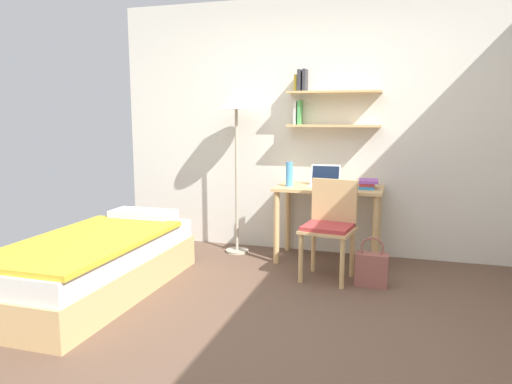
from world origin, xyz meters
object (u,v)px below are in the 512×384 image
at_px(desk_chair, 330,224).
at_px(standing_lamp, 236,108).
at_px(handbag, 372,269).
at_px(laptop, 325,180).
at_px(bed, 97,264).
at_px(desk, 329,201).
at_px(book_stack, 367,184).
at_px(water_bottle, 289,174).

relative_size(desk_chair, standing_lamp, 0.51).
bearing_deg(handbag, laptop, 127.33).
height_order(bed, handbag, bed).
bearing_deg(desk_chair, handbag, -16.20).
bearing_deg(desk, standing_lamp, 179.06).
distance_m(bed, book_stack, 2.52).
bearing_deg(laptop, bed, -137.27).
xyz_separation_m(standing_lamp, handbag, (1.42, -0.63, -1.35)).
bearing_deg(handbag, book_stack, 99.05).
bearing_deg(desk, laptop, 134.31).
xyz_separation_m(bed, handbag, (2.11, 0.81, -0.09)).
relative_size(desk, water_bottle, 4.26).
distance_m(desk, water_bottle, 0.47).
distance_m(bed, laptop, 2.24).
height_order(book_stack, handbag, book_stack).
bearing_deg(book_stack, desk_chair, -118.56).
xyz_separation_m(standing_lamp, book_stack, (1.32, -0.02, -0.71)).
bearing_deg(book_stack, handbag, -80.95).
relative_size(desk, desk_chair, 1.18).
bearing_deg(desk, desk_chair, -80.46).
bearing_deg(laptop, book_stack, -7.20).
distance_m(desk, desk_chair, 0.53).
height_order(standing_lamp, water_bottle, standing_lamp).
xyz_separation_m(laptop, book_stack, (0.41, -0.05, -0.01)).
xyz_separation_m(desk_chair, laptop, (-0.14, 0.56, 0.30)).
bearing_deg(water_bottle, standing_lamp, 170.61).
bearing_deg(laptop, desk_chair, -76.40).
relative_size(laptop, water_bottle, 1.24).
distance_m(desk, book_stack, 0.41).
distance_m(water_bottle, handbag, 1.22).
height_order(water_bottle, handbag, water_bottle).
bearing_deg(water_bottle, handbag, -32.71).
bearing_deg(bed, desk, 40.85).
height_order(bed, desk, desk).
bearing_deg(bed, laptop, 42.73).
height_order(desk, water_bottle, water_bottle).
xyz_separation_m(bed, laptop, (1.60, 1.48, 0.55)).
distance_m(laptop, water_bottle, 0.36).
relative_size(standing_lamp, book_stack, 6.82).
bearing_deg(standing_lamp, desk_chair, -26.80).
bearing_deg(water_bottle, desk_chair, -42.83).
xyz_separation_m(desk_chair, handbag, (0.38, -0.11, -0.34)).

